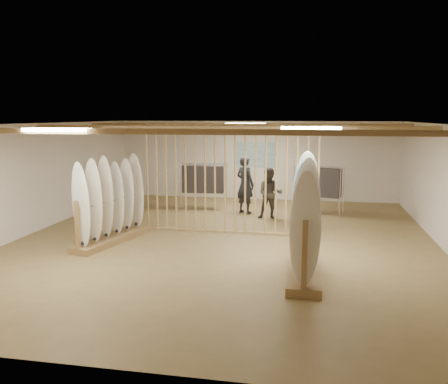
% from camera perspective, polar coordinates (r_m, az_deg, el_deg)
% --- Properties ---
extents(floor, '(12.00, 12.00, 0.00)m').
position_cam_1_polar(floor, '(11.50, 0.00, -5.91)').
color(floor, olive).
rests_on(floor, ground).
extents(ceiling, '(12.00, 12.00, 0.00)m').
position_cam_1_polar(ceiling, '(11.10, 0.00, 8.18)').
color(ceiling, gray).
rests_on(ceiling, ground).
extents(wall_back, '(12.00, 0.00, 12.00)m').
position_cam_1_polar(wall_back, '(17.11, 3.78, 3.82)').
color(wall_back, white).
rests_on(wall_back, ground).
extents(wall_front, '(12.00, 0.00, 12.00)m').
position_cam_1_polar(wall_front, '(5.56, -11.79, -7.68)').
color(wall_front, white).
rests_on(wall_front, ground).
extents(wall_left, '(0.00, 12.00, 12.00)m').
position_cam_1_polar(wall_left, '(13.10, -22.03, 1.52)').
color(wall_left, white).
rests_on(wall_left, ground).
extents(ceiling_slats, '(9.50, 6.12, 0.10)m').
position_cam_1_polar(ceiling_slats, '(11.10, 0.00, 7.77)').
color(ceiling_slats, olive).
rests_on(ceiling_slats, ground).
extents(light_panels, '(1.20, 0.35, 0.06)m').
position_cam_1_polar(light_panels, '(11.10, 0.00, 7.87)').
color(light_panels, white).
rests_on(light_panels, ground).
extents(bamboo_partition, '(4.45, 0.05, 2.78)m').
position_cam_1_polar(bamboo_partition, '(11.99, 0.72, 1.54)').
color(bamboo_partition, tan).
rests_on(bamboo_partition, ground).
extents(poster, '(1.40, 0.03, 0.90)m').
position_cam_1_polar(poster, '(17.07, 3.78, 4.48)').
color(poster, teal).
rests_on(poster, ground).
extents(rack_left, '(1.08, 2.54, 2.00)m').
position_cam_1_polar(rack_left, '(11.56, -13.42, -2.60)').
color(rack_left, olive).
rests_on(rack_left, floor).
extents(rack_right, '(0.65, 2.31, 2.19)m').
position_cam_1_polar(rack_right, '(8.97, 9.67, -5.47)').
color(rack_right, olive).
rests_on(rack_right, floor).
extents(clothing_rack_a, '(1.43, 0.44, 1.53)m').
position_cam_1_polar(clothing_rack_a, '(15.11, -2.52, 1.57)').
color(clothing_rack_a, silver).
rests_on(clothing_rack_a, floor).
extents(clothing_rack_b, '(1.37, 0.76, 1.53)m').
position_cam_1_polar(clothing_rack_b, '(14.65, 11.33, 1.17)').
color(clothing_rack_b, silver).
rests_on(clothing_rack_b, floor).
extents(shopper_a, '(0.89, 0.82, 2.02)m').
position_cam_1_polar(shopper_a, '(14.59, 2.55, 1.37)').
color(shopper_a, '#212228').
rests_on(shopper_a, floor).
extents(shopper_b, '(0.86, 0.69, 1.69)m').
position_cam_1_polar(shopper_b, '(13.81, 5.57, 0.19)').
color(shopper_b, '#3E3930').
rests_on(shopper_b, floor).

